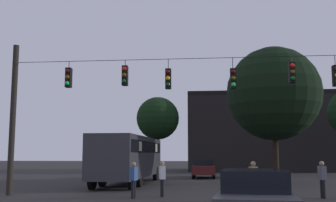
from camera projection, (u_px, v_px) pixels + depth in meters
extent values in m
plane|color=black|center=(203.00, 181.00, 28.84)|extent=(168.00, 168.00, 0.00)
cylinder|color=black|center=(13.00, 118.00, 19.51)|extent=(0.28, 0.28, 7.24)
cylinder|color=black|center=(199.00, 58.00, 18.99)|extent=(17.97, 0.02, 0.02)
cylinder|color=black|center=(69.00, 65.00, 19.58)|extent=(0.03, 0.03, 0.32)
cube|color=black|center=(69.00, 78.00, 19.50)|extent=(0.26, 0.32, 0.95)
sphere|color=#510A0A|center=(68.00, 71.00, 19.36)|extent=(0.20, 0.20, 0.20)
sphere|color=#5B3D0C|center=(67.00, 77.00, 19.32)|extent=(0.20, 0.20, 0.20)
sphere|color=#1EE04C|center=(67.00, 83.00, 19.28)|extent=(0.20, 0.20, 0.20)
cylinder|color=black|center=(125.00, 63.00, 19.31)|extent=(0.03, 0.03, 0.27)
cube|color=black|center=(125.00, 76.00, 19.23)|extent=(0.26, 0.32, 0.95)
sphere|color=red|center=(124.00, 69.00, 19.10)|extent=(0.20, 0.20, 0.20)
sphere|color=#5B3D0C|center=(124.00, 75.00, 19.06)|extent=(0.20, 0.20, 0.20)
sphere|color=#0C4219|center=(124.00, 81.00, 19.02)|extent=(0.20, 0.20, 0.20)
cylinder|color=black|center=(168.00, 64.00, 19.10)|extent=(0.03, 0.03, 0.47)
cube|color=black|center=(168.00, 79.00, 19.01)|extent=(0.26, 0.32, 0.95)
sphere|color=#510A0A|center=(168.00, 72.00, 18.87)|extent=(0.20, 0.20, 0.20)
sphere|color=orange|center=(168.00, 78.00, 18.83)|extent=(0.20, 0.20, 0.20)
sphere|color=#0C4219|center=(168.00, 85.00, 18.79)|extent=(0.20, 0.20, 0.20)
cylinder|color=black|center=(233.00, 63.00, 18.80)|extent=(0.03, 0.03, 0.52)
cube|color=black|center=(233.00, 79.00, 18.71)|extent=(0.26, 0.32, 0.95)
sphere|color=#510A0A|center=(233.00, 72.00, 18.57)|extent=(0.20, 0.20, 0.20)
sphere|color=#5B3D0C|center=(233.00, 78.00, 18.53)|extent=(0.20, 0.20, 0.20)
sphere|color=#1EE04C|center=(233.00, 85.00, 18.49)|extent=(0.20, 0.20, 0.20)
cylinder|color=black|center=(291.00, 59.00, 18.56)|extent=(0.03, 0.03, 0.28)
cube|color=black|center=(292.00, 73.00, 18.48)|extent=(0.26, 0.32, 0.95)
sphere|color=red|center=(292.00, 65.00, 18.34)|extent=(0.20, 0.20, 0.20)
sphere|color=#5B3D0C|center=(293.00, 72.00, 18.30)|extent=(0.20, 0.20, 0.20)
sphere|color=#0C4219|center=(293.00, 78.00, 18.26)|extent=(0.20, 0.20, 0.20)
cylinder|color=black|center=(335.00, 61.00, 18.36)|extent=(0.03, 0.03, 0.47)
cube|color=black|center=(336.00, 76.00, 18.27)|extent=(0.26, 0.32, 0.95)
cube|color=#2D2D33|center=(129.00, 157.00, 26.27)|extent=(2.80, 11.06, 2.50)
cube|color=black|center=(129.00, 147.00, 26.35)|extent=(2.82, 10.41, 0.70)
cylinder|color=black|center=(126.00, 173.00, 30.14)|extent=(0.31, 1.01, 1.00)
cylinder|color=black|center=(155.00, 173.00, 29.87)|extent=(0.31, 1.01, 1.00)
cylinder|color=black|center=(103.00, 178.00, 24.08)|extent=(0.31, 1.01, 1.00)
cylinder|color=black|center=(139.00, 178.00, 23.81)|extent=(0.31, 1.01, 1.00)
cylinder|color=black|center=(92.00, 180.00, 22.14)|extent=(0.31, 1.01, 1.00)
cylinder|color=black|center=(132.00, 180.00, 21.86)|extent=(0.31, 1.01, 1.00)
cube|color=beige|center=(139.00, 148.00, 29.60)|extent=(2.58, 0.87, 0.56)
cube|color=beige|center=(119.00, 146.00, 23.65)|extent=(2.58, 0.87, 0.56)
cube|color=black|center=(254.00, 180.00, 10.36)|extent=(1.79, 2.46, 0.52)
cube|color=#511919|center=(204.00, 170.00, 32.89)|extent=(1.83, 4.31, 0.68)
cube|color=black|center=(203.00, 162.00, 32.82)|extent=(1.60, 2.33, 0.52)
cylinder|color=black|center=(194.00, 173.00, 34.32)|extent=(0.22, 0.64, 0.64)
cylinder|color=black|center=(213.00, 173.00, 34.17)|extent=(0.22, 0.64, 0.64)
cylinder|color=black|center=(193.00, 175.00, 31.52)|extent=(0.22, 0.64, 0.64)
cylinder|color=black|center=(214.00, 175.00, 31.37)|extent=(0.22, 0.64, 0.64)
sphere|color=white|center=(197.00, 169.00, 35.02)|extent=(0.18, 0.18, 0.18)
sphere|color=white|center=(210.00, 169.00, 34.91)|extent=(0.18, 0.18, 0.18)
cylinder|color=black|center=(253.00, 191.00, 16.75)|extent=(0.14, 0.14, 0.80)
cylinder|color=black|center=(255.00, 191.00, 16.59)|extent=(0.14, 0.14, 0.80)
cube|color=#997F4C|center=(253.00, 174.00, 16.76)|extent=(0.35, 0.42, 0.60)
sphere|color=#8C6B51|center=(253.00, 164.00, 16.81)|extent=(0.22, 0.22, 0.22)
cylinder|color=black|center=(322.00, 189.00, 17.71)|extent=(0.14, 0.14, 0.80)
cylinder|color=black|center=(324.00, 189.00, 17.55)|extent=(0.14, 0.14, 0.80)
cube|color=#4C4C56|center=(322.00, 173.00, 17.72)|extent=(0.33, 0.41, 0.60)
sphere|color=#8C6B51|center=(322.00, 164.00, 17.78)|extent=(0.22, 0.22, 0.22)
cylinder|color=black|center=(163.00, 188.00, 18.23)|extent=(0.14, 0.14, 0.79)
cylinder|color=black|center=(162.00, 188.00, 18.38)|extent=(0.14, 0.14, 0.79)
cube|color=silver|center=(162.00, 173.00, 18.39)|extent=(0.34, 0.41, 0.59)
sphere|color=#8C6B51|center=(162.00, 164.00, 18.45)|extent=(0.21, 0.21, 0.21)
cylinder|color=black|center=(133.00, 190.00, 17.49)|extent=(0.14, 0.14, 0.78)
cylinder|color=black|center=(134.00, 189.00, 17.64)|extent=(0.14, 0.14, 0.78)
cube|color=#2D4C7F|center=(134.00, 174.00, 17.65)|extent=(0.33, 0.41, 0.58)
sphere|color=#8C6B51|center=(134.00, 164.00, 17.70)|extent=(0.21, 0.21, 0.21)
cube|color=black|center=(256.00, 136.00, 48.08)|extent=(15.76, 11.07, 8.21)
cube|color=black|center=(255.00, 99.00, 48.65)|extent=(15.76, 11.07, 0.50)
cylinder|color=black|center=(158.00, 152.00, 43.99)|extent=(0.40, 0.40, 4.19)
sphere|color=black|center=(158.00, 118.00, 44.48)|extent=(4.68, 4.68, 4.68)
cylinder|color=black|center=(276.00, 155.00, 26.71)|extent=(0.36, 0.36, 3.75)
sphere|color=black|center=(274.00, 93.00, 27.24)|extent=(6.30, 6.30, 6.30)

